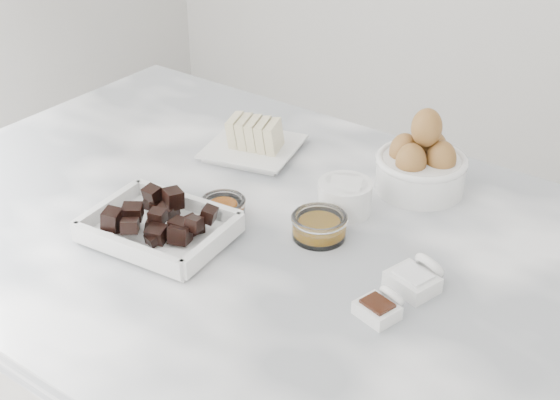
% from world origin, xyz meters
% --- Properties ---
extents(marble_slab, '(1.20, 0.80, 0.04)m').
position_xyz_m(marble_slab, '(0.00, 0.00, 0.92)').
color(marble_slab, white).
rests_on(marble_slab, cabinet).
extents(chocolate_dish, '(0.22, 0.18, 0.05)m').
position_xyz_m(chocolate_dish, '(-0.10, -0.11, 0.96)').
color(chocolate_dish, white).
rests_on(chocolate_dish, marble_slab).
extents(butter_plate, '(0.19, 0.19, 0.06)m').
position_xyz_m(butter_plate, '(-0.16, 0.19, 0.96)').
color(butter_plate, white).
rests_on(butter_plate, marble_slab).
extents(sugar_ramekin, '(0.08, 0.08, 0.05)m').
position_xyz_m(sugar_ramekin, '(0.08, 0.12, 0.97)').
color(sugar_ramekin, white).
rests_on(sugar_ramekin, marble_slab).
extents(egg_bowl, '(0.15, 0.15, 0.14)m').
position_xyz_m(egg_bowl, '(0.14, 0.25, 0.99)').
color(egg_bowl, white).
rests_on(egg_bowl, marble_slab).
extents(honey_bowl, '(0.08, 0.08, 0.04)m').
position_xyz_m(honey_bowl, '(0.09, 0.03, 0.96)').
color(honey_bowl, white).
rests_on(honey_bowl, marble_slab).
extents(zest_bowl, '(0.07, 0.07, 0.03)m').
position_xyz_m(zest_bowl, '(-0.06, -0.01, 0.96)').
color(zest_bowl, white).
rests_on(zest_bowl, marble_slab).
extents(vanilla_spoon, '(0.06, 0.07, 0.04)m').
position_xyz_m(vanilla_spoon, '(0.25, -0.07, 0.95)').
color(vanilla_spoon, white).
rests_on(vanilla_spoon, marble_slab).
extents(salt_spoon, '(0.07, 0.09, 0.05)m').
position_xyz_m(salt_spoon, '(0.26, 0.01, 0.96)').
color(salt_spoon, white).
rests_on(salt_spoon, marble_slab).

